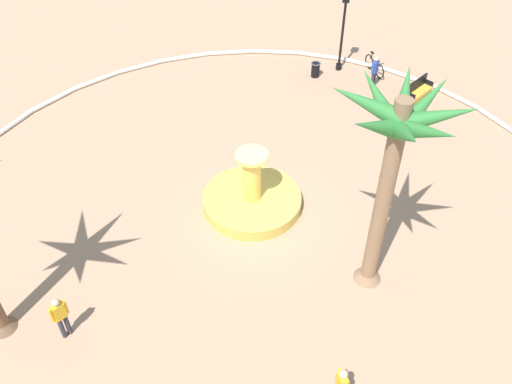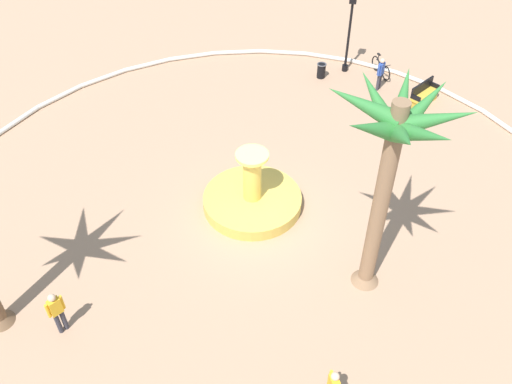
# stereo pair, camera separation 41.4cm
# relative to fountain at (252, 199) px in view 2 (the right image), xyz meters

# --- Properties ---
(ground_plane) EXTENTS (80.00, 80.00, 0.00)m
(ground_plane) POSITION_rel_fountain_xyz_m (-0.29, 0.47, -0.33)
(ground_plane) COLOR tan
(plaza_curb) EXTENTS (23.98, 23.98, 0.20)m
(plaza_curb) POSITION_rel_fountain_xyz_m (-0.29, 0.47, -0.23)
(plaza_curb) COLOR silver
(plaza_curb) RESTS_ON ground
(fountain) EXTENTS (3.56, 3.56, 2.39)m
(fountain) POSITION_rel_fountain_xyz_m (0.00, 0.00, 0.00)
(fountain) COLOR gold
(fountain) RESTS_ON ground
(palm_tree_near_fountain) EXTENTS (3.76, 3.64, 6.97)m
(palm_tree_near_fountain) POSITION_rel_fountain_xyz_m (-4.25, 2.60, 4.95)
(palm_tree_near_fountain) COLOR #8E6B4C
(palm_tree_near_fountain) RESTS_ON ground
(bench_east) EXTENTS (1.31, 1.61, 1.00)m
(bench_east) POSITION_rel_fountain_xyz_m (-6.11, -8.19, 0.01)
(bench_east) COLOR gold
(bench_east) RESTS_ON ground
(lamppost) EXTENTS (0.32, 0.32, 4.04)m
(lamppost) POSITION_rel_fountain_xyz_m (-2.39, -10.33, 2.03)
(lamppost) COLOR black
(lamppost) RESTS_ON ground
(trash_bin) EXTENTS (0.46, 0.46, 0.73)m
(trash_bin) POSITION_rel_fountain_xyz_m (-1.32, -9.45, 0.05)
(trash_bin) COLOR black
(trash_bin) RESTS_ON ground
(bicycle_red_frame) EXTENTS (0.95, 1.50, 0.94)m
(bicycle_red_frame) POSITION_rel_fountain_xyz_m (-4.09, -10.29, 0.05)
(bicycle_red_frame) COLOR black
(bicycle_red_frame) RESTS_ON ground
(person_cyclist_helmet) EXTENTS (0.32, 0.49, 1.59)m
(person_cyclist_helmet) POSITION_rel_fountain_xyz_m (-4.07, -8.95, 0.56)
(person_cyclist_helmet) COLOR #33333D
(person_cyclist_helmet) RESTS_ON ground
(person_cyclist_photo) EXTENTS (0.36, 0.45, 1.64)m
(person_cyclist_photo) POSITION_rel_fountain_xyz_m (4.29, 6.30, 0.59)
(person_cyclist_photo) COLOR #33333D
(person_cyclist_photo) RESTS_ON ground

